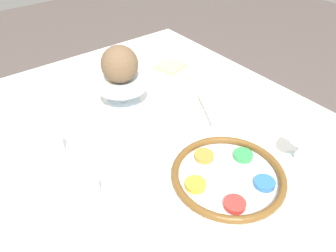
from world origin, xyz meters
The scene contains 12 objects.
dining_table centered at (0.00, 0.00, 0.39)m, with size 1.44×1.06×0.77m.
seder_plate centered at (-0.19, -0.03, 0.79)m, with size 0.30×0.30×0.03m.
wine_glass centered at (-0.25, -0.23, 0.87)m, with size 0.06×0.06×0.14m.
fruit_stand centered at (0.28, 0.00, 0.85)m, with size 0.17×0.17×0.10m.
orange_fruit centered at (0.28, 0.01, 0.91)m, with size 0.08×0.08×0.08m.
coconut centered at (0.27, 0.01, 0.93)m, with size 0.12×0.12×0.12m.
bread_plate centered at (0.38, -0.28, 0.78)m, with size 0.15×0.15×0.02m.
napkin_roll centered at (0.06, -0.20, 0.79)m, with size 0.17×0.11×0.04m.
cup_near centered at (-0.02, 0.29, 0.80)m, with size 0.06×0.06×0.06m.
cup_mid centered at (0.19, 0.29, 0.80)m, with size 0.06×0.06×0.06m.
fork_left centered at (-0.24, 0.22, 0.78)m, with size 0.03×0.16×0.01m.
fork_right centered at (-0.21, 0.22, 0.78)m, with size 0.03×0.16×0.01m.
Camera 1 is at (-0.56, 0.45, 1.42)m, focal length 35.00 mm.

